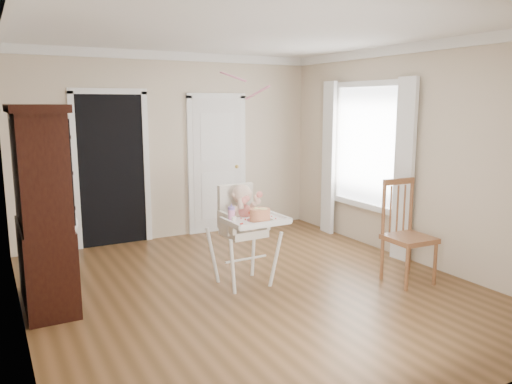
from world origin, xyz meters
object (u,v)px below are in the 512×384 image
high_chair (244,223)px  china_cabinet (43,207)px  dining_chair (407,235)px  sippy_cup (232,213)px  cake (260,215)px

high_chair → china_cabinet: bearing=165.5°
high_chair → china_cabinet: china_cabinet is taller
china_cabinet → dining_chair: 3.83m
high_chair → sippy_cup: high_chair is taller
sippy_cup → cake: bearing=-34.4°
cake → sippy_cup: (-0.25, 0.17, 0.01)m
cake → sippy_cup: bearing=145.6°
china_cabinet → dining_chair: china_cabinet is taller
high_chair → dining_chair: dining_chair is taller
high_chair → dining_chair: bearing=-26.9°
high_chair → cake: 0.34m
china_cabinet → dining_chair: (3.60, -1.22, -0.45)m
cake → dining_chair: size_ratio=0.24×
high_chair → cake: bearing=-84.7°
china_cabinet → dining_chair: size_ratio=1.72×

